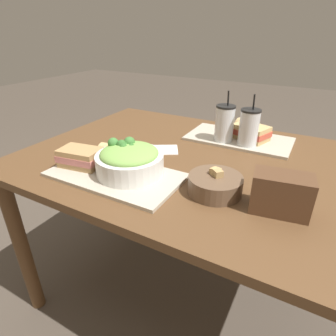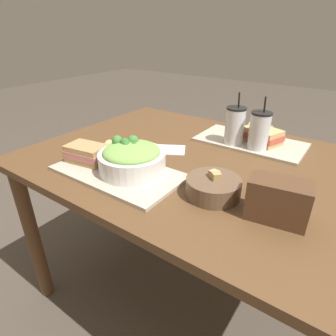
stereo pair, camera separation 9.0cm
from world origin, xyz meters
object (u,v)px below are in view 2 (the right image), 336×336
at_px(sandwich_near, 87,153).
at_px(drink_cup_dark, 235,127).
at_px(salad_bowl, 132,158).
at_px(drink_cup_red, 259,132).
at_px(baguette_far, 260,129).
at_px(soup_bowl, 213,186).
at_px(napkin_folded, 167,150).
at_px(chip_bag, 278,200).
at_px(baguette_near, 121,150).
at_px(sandwich_far, 262,136).

height_order(sandwich_near, drink_cup_dark, drink_cup_dark).
bearing_deg(salad_bowl, drink_cup_dark, 68.21).
bearing_deg(salad_bowl, drink_cup_red, 57.59).
height_order(baguette_far, drink_cup_dark, drink_cup_dark).
height_order(soup_bowl, sandwich_near, soup_bowl).
height_order(sandwich_near, napkin_folded, sandwich_near).
bearing_deg(chip_bag, soup_bowl, 168.41).
bearing_deg(drink_cup_red, baguette_near, -134.97).
xyz_separation_m(baguette_far, drink_cup_red, (0.04, -0.15, 0.04)).
bearing_deg(baguette_near, napkin_folded, -31.77).
distance_m(baguette_near, napkin_folded, 0.21).
bearing_deg(baguette_far, drink_cup_red, -148.02).
height_order(soup_bowl, drink_cup_red, drink_cup_red).
relative_size(baguette_near, baguette_far, 1.07).
height_order(baguette_near, sandwich_far, sandwich_far).
height_order(soup_bowl, baguette_far, soup_bowl).
relative_size(sandwich_far, drink_cup_dark, 0.82).
height_order(drink_cup_dark, drink_cup_red, drink_cup_dark).
bearing_deg(sandwich_near, napkin_folded, 50.75).
distance_m(salad_bowl, drink_cup_red, 0.53).
distance_m(salad_bowl, drink_cup_dark, 0.48).
xyz_separation_m(soup_bowl, drink_cup_red, (-0.01, 0.41, 0.05)).
xyz_separation_m(soup_bowl, baguette_near, (-0.40, 0.02, 0.01)).
height_order(drink_cup_red, chip_bag, drink_cup_red).
bearing_deg(napkin_folded, sandwich_near, -120.46).
height_order(salad_bowl, napkin_folded, salad_bowl).
relative_size(salad_bowl, sandwich_far, 1.30).
bearing_deg(soup_bowl, baguette_far, 95.07).
bearing_deg(soup_bowl, sandwich_near, -170.88).
bearing_deg(drink_cup_dark, drink_cup_red, -0.00).
bearing_deg(napkin_folded, drink_cup_dark, 45.75).
xyz_separation_m(sandwich_far, chip_bag, (0.20, -0.49, 0.01)).
bearing_deg(napkin_folded, drink_cup_red, 33.96).
height_order(sandwich_far, drink_cup_red, drink_cup_red).
height_order(sandwich_far, baguette_far, sandwich_far).
bearing_deg(chip_bag, sandwich_far, 103.64).
bearing_deg(sandwich_far, sandwich_near, -109.83).
relative_size(salad_bowl, drink_cup_red, 1.07).
distance_m(salad_bowl, baguette_far, 0.65).
distance_m(sandwich_near, sandwich_far, 0.73).
distance_m(soup_bowl, napkin_folded, 0.38).
bearing_deg(chip_bag, salad_bowl, 174.46).
bearing_deg(baguette_near, sandwich_far, -47.01).
relative_size(chip_bag, napkin_folded, 0.95).
relative_size(baguette_far, drink_cup_red, 0.53).
bearing_deg(sandwich_far, napkin_folded, -117.32).
xyz_separation_m(salad_bowl, baguette_far, (0.24, 0.60, -0.02)).
relative_size(sandwich_near, baguette_near, 1.32).
height_order(salad_bowl, drink_cup_dark, drink_cup_dark).
height_order(baguette_far, drink_cup_red, drink_cup_red).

